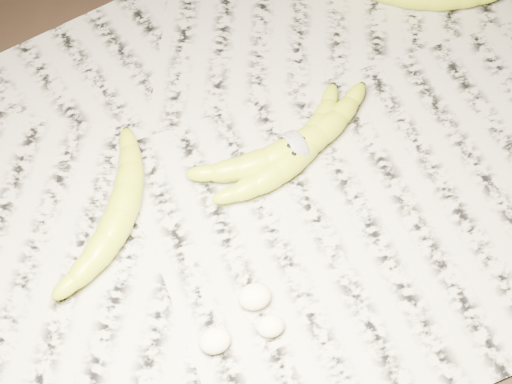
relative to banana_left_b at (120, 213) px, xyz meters
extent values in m
plane|color=black|center=(0.13, -0.02, -0.03)|extent=(3.00, 3.00, 0.00)
cube|color=#A7A48F|center=(0.15, 0.01, -0.02)|extent=(0.90, 0.70, 0.01)
torus|color=white|center=(0.20, 0.03, 0.00)|extent=(0.02, 0.04, 0.04)
ellipsoid|color=#F5EBBE|center=(0.06, -0.16, -0.01)|extent=(0.03, 0.03, 0.02)
ellipsoid|color=#F5EBBE|center=(0.11, -0.13, -0.01)|extent=(0.03, 0.03, 0.02)
ellipsoid|color=#F5EBBE|center=(0.12, -0.16, -0.01)|extent=(0.03, 0.02, 0.02)
camera|label=1|loc=(0.04, -0.40, 0.65)|focal=50.00mm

